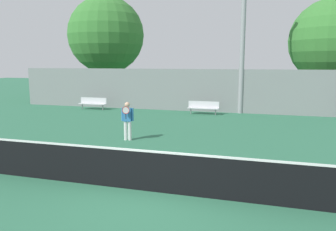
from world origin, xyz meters
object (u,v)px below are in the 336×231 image
Objects in this scene: light_pole_near_left at (243,20)px; tree_green_tall at (332,41)px; tennis_net at (152,171)px; bench_courtside_far at (203,107)px; bench_adjacent_court at (93,102)px; tree_green_broad at (106,35)px; tennis_player at (127,119)px.

light_pole_near_left reaches higher than tree_green_tall.
tennis_net is 5.88× the size of bench_courtside_far.
light_pole_near_left is at bearing -140.73° from tree_green_tall.
bench_adjacent_court is 8.74m from tree_green_broad.
light_pole_near_left is 13.41m from tree_green_broad.
bench_courtside_far is at bearing 67.04° from tennis_player.
bench_adjacent_court is at bearing 117.67° from tennis_player.
tennis_net is 1.48× the size of tree_green_tall.
tree_green_broad reaches higher than tennis_net.
bench_adjacent_court is 11.36m from light_pole_near_left.
bench_courtside_far is at bearing -152.23° from light_pole_near_left.
tree_green_tall is 18.16m from tree_green_broad.
light_pole_near_left reaches higher than tennis_player.
tennis_net is 12.77m from bench_courtside_far.
bench_adjacent_court is 0.19× the size of light_pole_near_left.
bench_courtside_far is at bearing -33.91° from tree_green_broad.
bench_courtside_far is at bearing -0.00° from bench_adjacent_court.
light_pole_near_left is (4.00, 8.91, 4.93)m from tennis_player.
tree_green_tall reaches higher than bench_adjacent_court.
bench_adjacent_court is 17.51m from tree_green_tall.
tennis_net reaches higher than bench_courtside_far.
bench_courtside_far is 7.77m from bench_adjacent_court.
bench_courtside_far is 10.96m from tree_green_tall.
tennis_player is 7.98m from bench_courtside_far.
tennis_net is 5.81× the size of bench_adjacent_court.
tennis_player reaches higher than bench_adjacent_court.
tree_green_broad is at bearing 109.64° from tennis_player.
tennis_player is 0.21× the size of tree_green_tall.
tree_green_broad reaches higher than tree_green_tall.
tree_green_broad is (-11.02, 19.46, 5.06)m from tennis_net.
tennis_player reaches higher than tennis_net.
tennis_net is 1.09× the size of light_pole_near_left.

